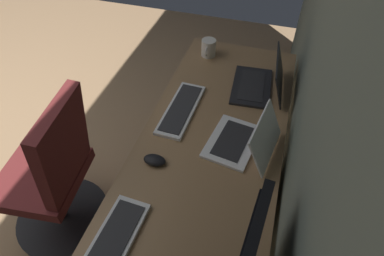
{
  "coord_description": "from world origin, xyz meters",
  "views": [
    {
      "loc": [
        0.79,
        2.24,
        1.89
      ],
      "look_at": [
        -0.08,
        1.97,
        0.95
      ],
      "focal_mm": 30.2,
      "sensor_mm": 36.0,
      "label": 1
    }
  ],
  "objects_px": {
    "office_chair": "(54,180)",
    "laptop_leftmost": "(245,140)",
    "laptop_left": "(262,82)",
    "keyboard_main": "(109,248)",
    "drawer_pedestal": "(207,204)",
    "mouse_spare": "(155,160)",
    "coffee_mug": "(209,48)",
    "keyboard_spare": "(181,109)"
  },
  "relations": [
    {
      "from": "laptop_left",
      "to": "keyboard_main",
      "type": "distance_m",
      "value": 1.16
    },
    {
      "from": "drawer_pedestal",
      "to": "coffee_mug",
      "type": "xyz_separation_m",
      "value": [
        -0.82,
        -0.23,
        0.44
      ]
    },
    {
      "from": "drawer_pedestal",
      "to": "mouse_spare",
      "type": "relative_size",
      "value": 6.68
    },
    {
      "from": "mouse_spare",
      "to": "drawer_pedestal",
      "type": "bearing_deg",
      "value": 109.58
    },
    {
      "from": "drawer_pedestal",
      "to": "coffee_mug",
      "type": "distance_m",
      "value": 0.96
    },
    {
      "from": "laptop_left",
      "to": "laptop_leftmost",
      "type": "bearing_deg",
      "value": -1.79
    },
    {
      "from": "keyboard_spare",
      "to": "keyboard_main",
      "type": "bearing_deg",
      "value": -1.28
    },
    {
      "from": "drawer_pedestal",
      "to": "laptop_leftmost",
      "type": "relative_size",
      "value": 2.02
    },
    {
      "from": "laptop_leftmost",
      "to": "mouse_spare",
      "type": "relative_size",
      "value": 3.3
    },
    {
      "from": "mouse_spare",
      "to": "office_chair",
      "type": "distance_m",
      "value": 0.65
    },
    {
      "from": "office_chair",
      "to": "keyboard_main",
      "type": "bearing_deg",
      "value": 57.89
    },
    {
      "from": "laptop_leftmost",
      "to": "keyboard_main",
      "type": "relative_size",
      "value": 0.81
    },
    {
      "from": "drawer_pedestal",
      "to": "laptop_left",
      "type": "height_order",
      "value": "laptop_left"
    },
    {
      "from": "laptop_leftmost",
      "to": "office_chair",
      "type": "bearing_deg",
      "value": -73.38
    },
    {
      "from": "keyboard_main",
      "to": "keyboard_spare",
      "type": "bearing_deg",
      "value": 178.72
    },
    {
      "from": "keyboard_main",
      "to": "coffee_mug",
      "type": "bearing_deg",
      "value": 179.07
    },
    {
      "from": "keyboard_main",
      "to": "office_chair",
      "type": "bearing_deg",
      "value": -122.11
    },
    {
      "from": "keyboard_spare",
      "to": "coffee_mug",
      "type": "bearing_deg",
      "value": 179.58
    },
    {
      "from": "keyboard_spare",
      "to": "office_chair",
      "type": "bearing_deg",
      "value": -53.14
    },
    {
      "from": "coffee_mug",
      "to": "office_chair",
      "type": "xyz_separation_m",
      "value": [
        0.98,
        -0.58,
        -0.33
      ]
    },
    {
      "from": "drawer_pedestal",
      "to": "laptop_leftmost",
      "type": "height_order",
      "value": "laptop_leftmost"
    },
    {
      "from": "laptop_left",
      "to": "coffee_mug",
      "type": "distance_m",
      "value": 0.44
    },
    {
      "from": "keyboard_main",
      "to": "office_chair",
      "type": "xyz_separation_m",
      "value": [
        -0.35,
        -0.56,
        -0.28
      ]
    },
    {
      "from": "laptop_left",
      "to": "office_chair",
      "type": "distance_m",
      "value": 1.25
    },
    {
      "from": "laptop_leftmost",
      "to": "office_chair",
      "type": "distance_m",
      "value": 1.03
    },
    {
      "from": "office_chair",
      "to": "laptop_leftmost",
      "type": "bearing_deg",
      "value": 106.62
    },
    {
      "from": "laptop_leftmost",
      "to": "keyboard_spare",
      "type": "relative_size",
      "value": 0.81
    },
    {
      "from": "laptop_left",
      "to": "keyboard_spare",
      "type": "height_order",
      "value": "laptop_left"
    },
    {
      "from": "coffee_mug",
      "to": "office_chair",
      "type": "height_order",
      "value": "office_chair"
    },
    {
      "from": "coffee_mug",
      "to": "office_chair",
      "type": "relative_size",
      "value": 0.13
    },
    {
      "from": "laptop_left",
      "to": "office_chair",
      "type": "relative_size",
      "value": 0.38
    },
    {
      "from": "coffee_mug",
      "to": "laptop_left",
      "type": "bearing_deg",
      "value": 57.34
    },
    {
      "from": "coffee_mug",
      "to": "keyboard_spare",
      "type": "bearing_deg",
      "value": -0.42
    },
    {
      "from": "mouse_spare",
      "to": "laptop_left",
      "type": "bearing_deg",
      "value": 150.13
    },
    {
      "from": "laptop_leftmost",
      "to": "keyboard_main",
      "type": "bearing_deg",
      "value": -30.99
    },
    {
      "from": "laptop_left",
      "to": "keyboard_main",
      "type": "xyz_separation_m",
      "value": [
        1.09,
        -0.39,
        -0.04
      ]
    },
    {
      "from": "keyboard_main",
      "to": "mouse_spare",
      "type": "height_order",
      "value": "mouse_spare"
    },
    {
      "from": "laptop_leftmost",
      "to": "office_chair",
      "type": "xyz_separation_m",
      "value": [
        0.28,
        -0.94,
        -0.32
      ]
    },
    {
      "from": "drawer_pedestal",
      "to": "keyboard_spare",
      "type": "xyz_separation_m",
      "value": [
        -0.28,
        -0.23,
        0.39
      ]
    },
    {
      "from": "laptop_leftmost",
      "to": "laptop_left",
      "type": "xyz_separation_m",
      "value": [
        -0.46,
        0.01,
        0.0
      ]
    },
    {
      "from": "laptop_left",
      "to": "coffee_mug",
      "type": "relative_size",
      "value": 2.83
    },
    {
      "from": "drawer_pedestal",
      "to": "coffee_mug",
      "type": "height_order",
      "value": "coffee_mug"
    }
  ]
}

